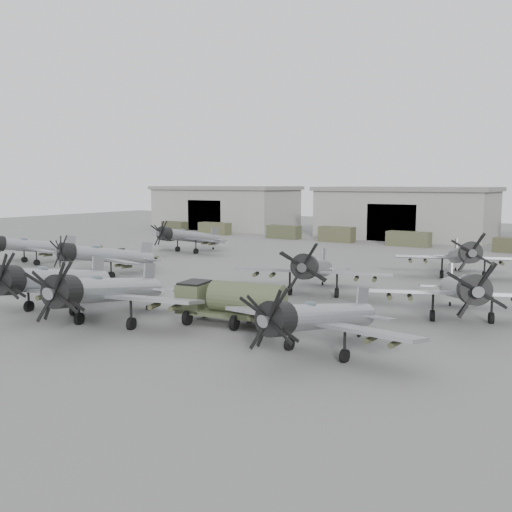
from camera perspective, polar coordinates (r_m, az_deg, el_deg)
The scene contains 20 objects.
ground at distance 46.70m, azimuth -10.63°, elevation -4.36°, with size 220.00×220.00×0.00m, color #5F5F5C.
hangar_left at distance 117.88m, azimuth -3.12°, elevation 4.89°, with size 29.00×14.80×8.70m.
hangar_center at distance 100.16m, azimuth 14.72°, elevation 4.23°, with size 29.00×14.80×8.70m.
support_truck_0 at distance 110.80m, azimuth -8.14°, elevation 2.92°, with size 5.03×2.20×2.00m, color #383B26.
support_truck_1 at distance 104.67m, azimuth -4.16°, elevation 2.77°, with size 6.13×2.20×2.16m, color #47482F.
support_truck_2 at distance 96.48m, azimuth 2.79°, elevation 2.42°, with size 5.72×2.20×2.24m, color #3F422B.
support_truck_3 at distance 91.91m, azimuth 8.08°, elevation 2.17°, with size 5.65×2.20×2.44m, color #46452E.
support_truck_4 at distance 87.62m, azimuth 15.01°, elevation 1.66°, with size 6.40×2.20×2.18m, color #44482F.
aircraft_near_1 at distance 38.24m, azimuth -15.10°, elevation -3.41°, with size 13.30×11.97×5.29m.
aircraft_near_2 at distance 31.02m, azimuth 5.93°, elevation -6.17°, with size 11.82×10.64×4.71m.
aircraft_mid_0 at distance 71.07m, azimuth -21.78°, elevation 0.92°, with size 11.52×10.37×4.58m.
aircraft_mid_1 at distance 59.17m, azimuth -15.27°, elevation 0.08°, with size 11.94×10.75×4.75m.
aircraft_mid_2 at distance 47.20m, azimuth 5.72°, elevation -1.22°, with size 13.04×11.74×5.23m.
aircraft_mid_3 at distance 40.65m, azimuth 20.01°, elevation -3.13°, with size 12.38×11.21×5.04m.
aircraft_far_0 at distance 77.19m, azimuth -7.05°, elevation 1.96°, with size 12.25×11.03×4.87m.
aircraft_far_1 at distance 59.17m, azimuth 20.07°, elevation 0.12°, with size 13.02×11.76×5.27m.
aircraft_extra_432 at distance 43.37m, azimuth -20.02°, elevation -2.35°, with size 13.30×11.97×5.29m.
fuel_tanker at distance 37.78m, azimuth -2.42°, elevation -4.42°, with size 7.88×4.39×2.92m.
tug_trailer at distance 72.60m, azimuth -12.28°, elevation 0.10°, with size 5.93×1.34×1.19m.
ground_crew at distance 71.75m, azimuth -15.14°, elevation 0.30°, with size 0.66×0.43×1.81m, color #3D412A.
Camera 1 is at (31.83, -32.88, 9.36)m, focal length 40.00 mm.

